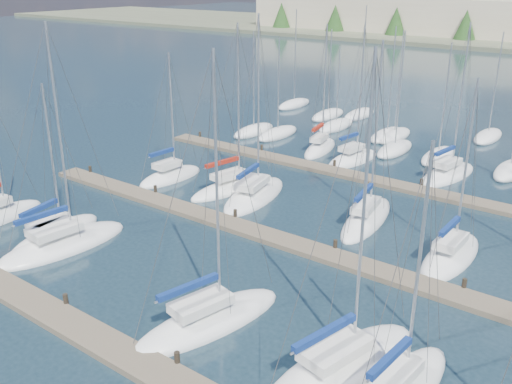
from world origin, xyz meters
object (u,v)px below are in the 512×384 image
Objects in this scene: sailboat_k at (366,219)px; sailboat_e at (341,367)px; sailboat_h at (170,177)px; sailboat_c at (63,244)px; sailboat_n at (320,148)px; sailboat_i at (233,187)px; sailboat_l at (450,256)px; sailboat_b at (55,236)px; sailboat_o at (353,159)px; sailboat_j at (254,195)px; sailboat_d at (209,321)px; sailboat_p at (447,174)px.

sailboat_e is at bearing -76.12° from sailboat_k.
sailboat_e is 27.23m from sailboat_h.
sailboat_c is 28.08m from sailboat_n.
sailboat_i is 0.93× the size of sailboat_e.
sailboat_i is at bearing 174.85° from sailboat_k.
sailboat_b is at bearing -149.45° from sailboat_l.
sailboat_c is 20.48m from sailboat_k.
sailboat_c is 1.34× the size of sailboat_b.
sailboat_i reaches higher than sailboat_k.
sailboat_k reaches higher than sailboat_l.
sailboat_c is 1.07× the size of sailboat_i.
sailboat_l is 19.55m from sailboat_o.
sailboat_c is at bearing -71.62° from sailboat_h.
sailboat_c is 1.11× the size of sailboat_k.
sailboat_j is at bearing -91.29° from sailboat_o.
sailboat_o is (-7.24, 11.68, 0.01)m from sailboat_k.
sailboat_k is 0.96× the size of sailboat_i.
sailboat_k is 0.93× the size of sailboat_d.
sailboat_o is 30.26m from sailboat_e.
sailboat_h is (-5.88, -14.71, -0.02)m from sailboat_n.
sailboat_j is 14.98m from sailboat_b.
sailboat_d is 0.97× the size of sailboat_e.
sailboat_d is 1.26× the size of sailboat_h.
sailboat_h is (-17.29, -1.98, -0.01)m from sailboat_k.
sailboat_o is at bearing 112.83° from sailboat_k.
sailboat_k is at bearing 54.10° from sailboat_c.
sailboat_j is at bearing 176.84° from sailboat_l.
sailboat_d is (-1.85, -28.78, -0.00)m from sailboat_p.
sailboat_i is 14.54m from sailboat_b.
sailboat_l is 0.81× the size of sailboat_j.
sailboat_o is 0.90× the size of sailboat_e.
sailboat_e is at bearing -28.42° from sailboat_i.
sailboat_n is at bearing 122.90° from sailboat_k.
sailboat_l is 23.97m from sailboat_h.
sailboat_e reaches higher than sailboat_l.
sailboat_h is (-3.62, 13.27, 0.00)m from sailboat_c.
sailboat_o is at bearing 56.77° from sailboat_h.
sailboat_d reaches higher than sailboat_h.
sailboat_h is at bearing -123.34° from sailboat_n.
sailboat_e is 21.55m from sailboat_b.
sailboat_p reaches higher than sailboat_o.
sailboat_l is at bearing 101.53° from sailboat_e.
sailboat_k reaches higher than sailboat_n.
sailboat_e reaches higher than sailboat_i.
sailboat_j is 2.50m from sailboat_i.
sailboat_j is 1.02× the size of sailboat_d.
sailboat_p is 15.66m from sailboat_l.
sailboat_c is at bearing -88.00° from sailboat_i.
sailboat_n is 27.83m from sailboat_b.
sailboat_j is at bearing 150.02° from sailboat_e.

